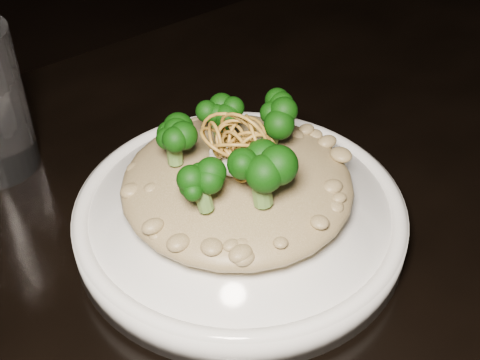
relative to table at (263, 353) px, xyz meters
name	(u,v)px	position (x,y,z in m)	size (l,w,h in m)	color
table	(263,353)	(0.00, 0.00, 0.00)	(1.10, 0.80, 0.75)	black
plate	(240,219)	(0.02, 0.06, 0.10)	(0.26, 0.26, 0.03)	white
risotto	(237,184)	(0.02, 0.06, 0.13)	(0.18, 0.18, 0.04)	brown
broccoli	(232,147)	(0.02, 0.06, 0.17)	(0.12, 0.12, 0.04)	black
cheese	(241,156)	(0.02, 0.06, 0.16)	(0.05, 0.05, 0.01)	white
shallots	(239,141)	(0.02, 0.05, 0.18)	(0.05, 0.05, 0.03)	brown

